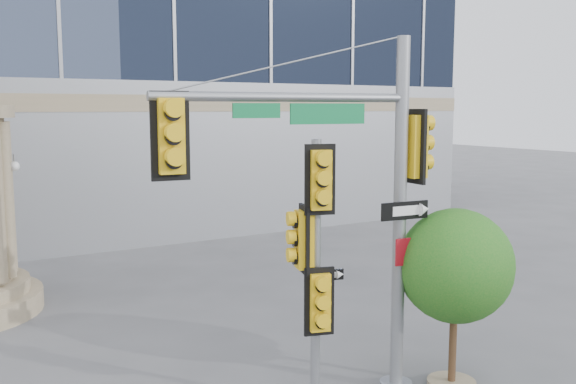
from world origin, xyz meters
TOP-DOWN VIEW (x-y plane):
  - main_signal_pole at (-0.50, 0.21)m, footprint 4.81×0.93m
  - secondary_signal_pole at (-1.12, 0.16)m, footprint 0.78×0.72m
  - street_tree at (1.60, -0.33)m, footprint 2.10×2.05m

SIDE VIEW (x-z plane):
  - street_tree at x=1.60m, z-range 0.52..3.78m
  - secondary_signal_pole at x=-1.12m, z-range 0.40..4.93m
  - main_signal_pole at x=-0.50m, z-range 0.75..6.98m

